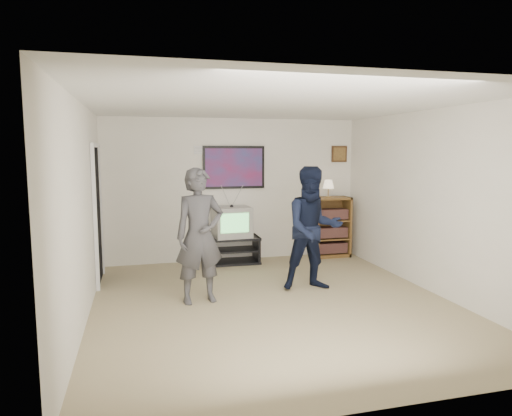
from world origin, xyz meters
name	(u,v)px	position (x,y,z in m)	size (l,w,h in m)	color
room_shell	(267,204)	(0.00, 0.35, 1.25)	(4.51, 5.00, 2.51)	#95865F
media_stand	(232,250)	(-0.09, 2.23, 0.23)	(0.93, 0.53, 0.46)	black
crt_television	(232,222)	(-0.09, 2.23, 0.72)	(0.62, 0.52, 0.52)	gray
bookshelf	(331,227)	(1.77, 2.28, 0.55)	(0.67, 0.38, 1.10)	brown
table_lamp	(328,189)	(1.69, 2.23, 1.26)	(0.20, 0.20, 0.32)	#FEE7C0
person_tall	(200,236)	(-0.90, 0.32, 0.87)	(0.63, 0.42, 1.73)	#3C3B3F
person_short	(313,229)	(0.71, 0.48, 0.86)	(0.84, 0.65, 1.73)	black
controller_left	(196,210)	(-0.91, 0.55, 1.17)	(0.04, 0.12, 0.04)	white
controller_right	(310,212)	(0.76, 0.72, 1.07)	(0.03, 0.12, 0.03)	white
poster	(234,167)	(0.00, 2.48, 1.65)	(1.10, 0.03, 0.75)	black
air_vent	(202,150)	(-0.55, 2.48, 1.95)	(0.28, 0.02, 0.14)	white
small_picture	(339,154)	(2.00, 2.48, 1.88)	(0.30, 0.03, 0.30)	#342010
doorway	(97,215)	(-2.23, 1.60, 1.00)	(0.03, 0.85, 2.00)	black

